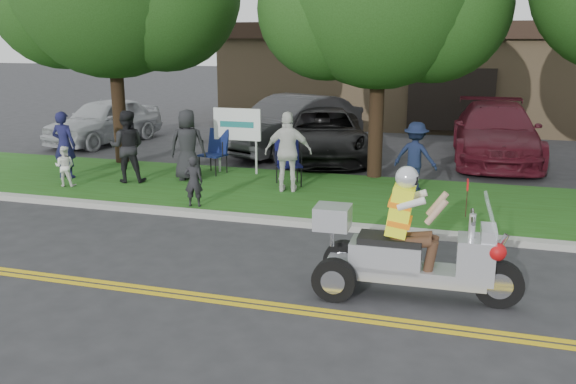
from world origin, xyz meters
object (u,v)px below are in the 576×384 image
(lawn_chair_a, at_px, (216,148))
(spectator_adult_mid, at_px, (127,147))
(trike_scooter, at_px, (406,253))
(parked_car_right, at_px, (496,133))
(parked_car_far_left, at_px, (104,121))
(parked_car_left, at_px, (292,124))
(parked_car_mid, at_px, (323,134))
(lawn_chair_b, at_px, (288,158))
(spectator_adult_right, at_px, (288,152))
(spectator_adult_left, at_px, (64,145))

(lawn_chair_a, distance_m, spectator_adult_mid, 2.23)
(trike_scooter, relative_size, parked_car_right, 0.50)
(parked_car_far_left, height_order, parked_car_left, parked_car_left)
(trike_scooter, height_order, parked_car_left, trike_scooter)
(parked_car_mid, bearing_deg, spectator_adult_mid, -145.01)
(lawn_chair_b, bearing_deg, trike_scooter, -86.43)
(parked_car_left, height_order, parked_car_mid, parked_car_left)
(spectator_adult_mid, relative_size, parked_car_right, 0.30)
(spectator_adult_mid, xyz_separation_m, parked_car_left, (2.51, 5.36, -0.10))
(spectator_adult_right, distance_m, parked_car_far_left, 9.28)
(spectator_adult_left, xyz_separation_m, parked_car_right, (10.20, 5.79, -0.11))
(lawn_chair_a, distance_m, parked_car_left, 3.94)
(lawn_chair_b, height_order, spectator_adult_left, spectator_adult_left)
(lawn_chair_b, relative_size, spectator_adult_right, 0.61)
(spectator_adult_right, distance_m, parked_car_mid, 4.37)
(spectator_adult_right, relative_size, parked_car_left, 0.34)
(parked_car_far_left, bearing_deg, lawn_chair_b, -19.06)
(trike_scooter, relative_size, lawn_chair_a, 2.54)
(lawn_chair_b, height_order, spectator_adult_right, spectator_adult_right)
(lawn_chair_a, height_order, spectator_adult_left, spectator_adult_left)
(parked_car_far_left, relative_size, parked_car_mid, 0.84)
(spectator_adult_mid, xyz_separation_m, parked_car_mid, (3.68, 4.57, -0.23))
(lawn_chair_a, relative_size, spectator_adult_right, 0.62)
(parked_car_mid, bearing_deg, parked_car_left, 130.08)
(lawn_chair_a, relative_size, spectator_adult_mid, 0.65)
(lawn_chair_b, bearing_deg, spectator_adult_right, -99.98)
(lawn_chair_b, xyz_separation_m, parked_car_far_left, (-7.66, 4.22, 0.03))
(parked_car_left, bearing_deg, spectator_adult_right, -50.96)
(spectator_adult_mid, distance_m, spectator_adult_right, 3.93)
(spectator_adult_left, distance_m, parked_car_mid, 7.11)
(parked_car_left, xyz_separation_m, parked_car_right, (5.98, 0.38, -0.05))
(trike_scooter, distance_m, spectator_adult_mid, 8.41)
(lawn_chair_a, bearing_deg, parked_car_far_left, 160.86)
(spectator_adult_mid, relative_size, spectator_adult_right, 0.95)
(spectator_adult_mid, bearing_deg, parked_car_mid, -147.61)
(lawn_chair_b, relative_size, spectator_adult_left, 0.66)
(lawn_chair_a, height_order, parked_car_left, parked_car_left)
(parked_car_far_left, xyz_separation_m, parked_car_left, (6.46, 0.24, 0.11))
(spectator_adult_mid, bearing_deg, parked_car_right, -164.70)
(lawn_chair_a, distance_m, parked_car_right, 8.06)
(spectator_adult_left, height_order, parked_car_far_left, spectator_adult_left)
(spectator_adult_mid, bearing_deg, lawn_chair_b, 174.83)
(spectator_adult_left, xyz_separation_m, parked_car_mid, (5.40, 4.63, -0.20))
(trike_scooter, distance_m, parked_car_left, 10.94)
(lawn_chair_b, bearing_deg, parked_car_left, 77.50)
(parked_car_right, bearing_deg, lawn_chair_a, -151.26)
(lawn_chair_b, relative_size, parked_car_left, 0.21)
(trike_scooter, xyz_separation_m, parked_car_far_left, (-10.98, 9.72, 0.10))
(spectator_adult_right, bearing_deg, lawn_chair_b, -83.85)
(trike_scooter, distance_m, parked_car_mid, 9.77)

